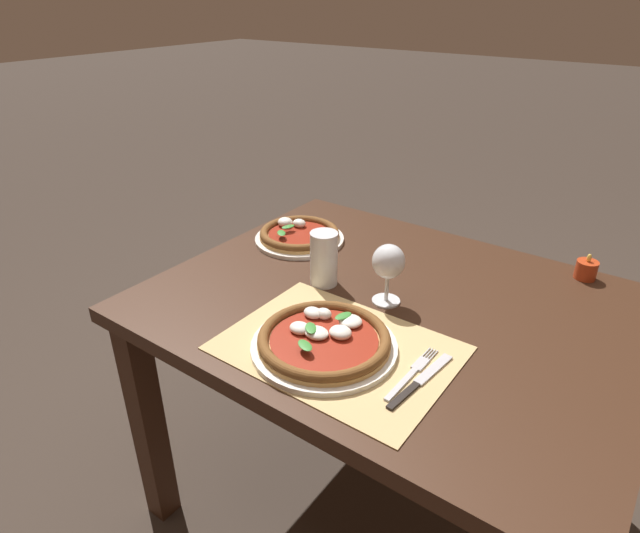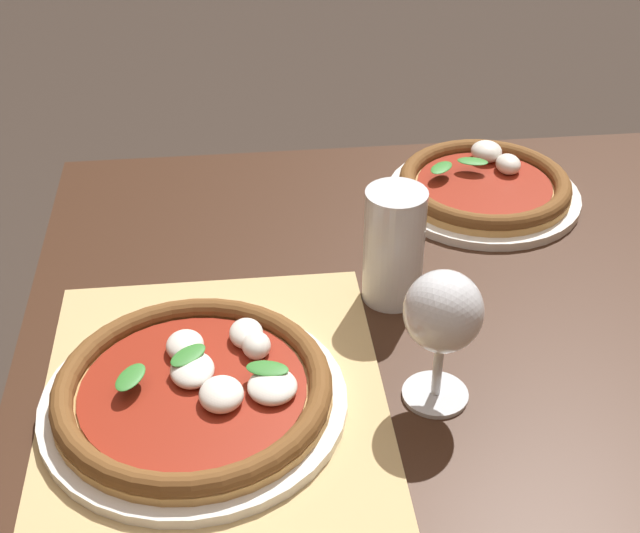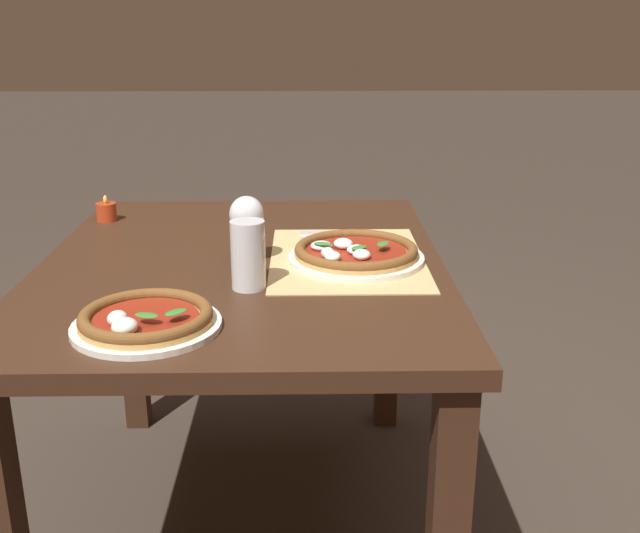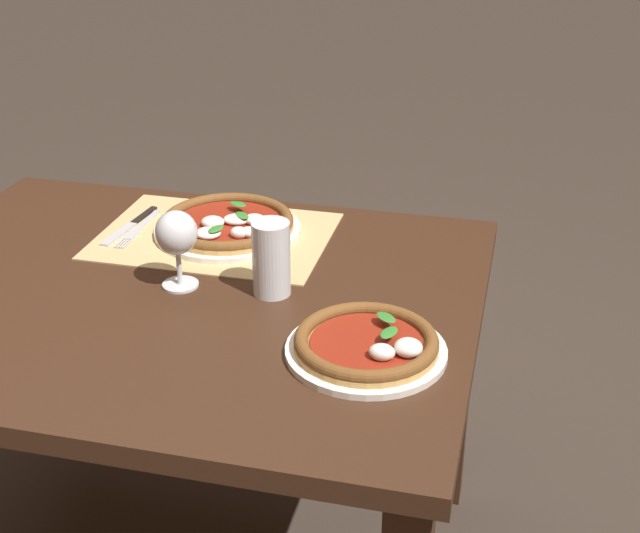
{
  "view_description": "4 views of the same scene",
  "coord_description": "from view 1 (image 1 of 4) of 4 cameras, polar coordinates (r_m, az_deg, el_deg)",
  "views": [
    {
      "loc": [
        0.52,
        -1.03,
        1.43
      ],
      "look_at": [
        -0.17,
        -0.07,
        0.81
      ],
      "focal_mm": 30.0,
      "sensor_mm": 36.0,
      "label": 1
    },
    {
      "loc": [
        0.66,
        -0.21,
        1.39
      ],
      "look_at": [
        -0.16,
        -0.12,
        0.81
      ],
      "focal_mm": 50.0,
      "sensor_mm": 36.0,
      "label": 2
    },
    {
      "loc": [
        -1.67,
        -0.15,
        1.28
      ],
      "look_at": [
        -0.15,
        -0.18,
        0.77
      ],
      "focal_mm": 42.0,
      "sensor_mm": 36.0,
      "label": 3
    },
    {
      "loc": [
        -0.63,
        1.39,
        1.54
      ],
      "look_at": [
        -0.27,
        -0.08,
        0.78
      ],
      "focal_mm": 50.0,
      "sensor_mm": 36.0,
      "label": 4
    }
  ],
  "objects": [
    {
      "name": "pizza_far",
      "position": [
        1.64,
        -2.24,
        3.39
      ],
      "size": [
        0.27,
        0.27,
        0.05
      ],
      "color": "silver",
      "rests_on": "dining_table"
    },
    {
      "name": "fork",
      "position": [
        1.11,
        9.8,
        -11.11
      ],
      "size": [
        0.02,
        0.2,
        0.0
      ],
      "color": "#B7B7BC",
      "rests_on": "paper_placemat"
    },
    {
      "name": "paper_placemat",
      "position": [
        1.17,
        2.04,
        -8.74
      ],
      "size": [
        0.49,
        0.36,
        0.0
      ],
      "primitive_type": "cube",
      "color": "tan",
      "rests_on": "dining_table"
    },
    {
      "name": "pint_glass",
      "position": [
        1.38,
        0.42,
        0.74
      ],
      "size": [
        0.07,
        0.07,
        0.15
      ],
      "color": "silver",
      "rests_on": "dining_table"
    },
    {
      "name": "pizza_near",
      "position": [
        1.16,
        0.45,
        -7.86
      ],
      "size": [
        0.32,
        0.32,
        0.05
      ],
      "color": "silver",
      "rests_on": "paper_placemat"
    },
    {
      "name": "votive_candle",
      "position": [
        1.59,
        26.51,
        -0.36
      ],
      "size": [
        0.06,
        0.06,
        0.07
      ],
      "color": "#B23819",
      "rests_on": "dining_table"
    },
    {
      "name": "knife",
      "position": [
        1.1,
        10.69,
        -11.86
      ],
      "size": [
        0.04,
        0.22,
        0.01
      ],
      "color": "black",
      "rests_on": "paper_placemat"
    },
    {
      "name": "wine_glass",
      "position": [
        1.29,
        7.31,
        0.27
      ],
      "size": [
        0.08,
        0.08,
        0.16
      ],
      "color": "silver",
      "rests_on": "dining_table"
    },
    {
      "name": "dining_table",
      "position": [
        1.4,
        7.54,
        -7.42
      ],
      "size": [
        1.17,
        0.93,
        0.74
      ],
      "color": "#382114",
      "rests_on": "ground"
    },
    {
      "name": "ground_plane",
      "position": [
        1.84,
        6.23,
        -23.74
      ],
      "size": [
        24.0,
        24.0,
        0.0
      ],
      "primitive_type": "plane",
      "color": "#382D26"
    }
  ]
}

